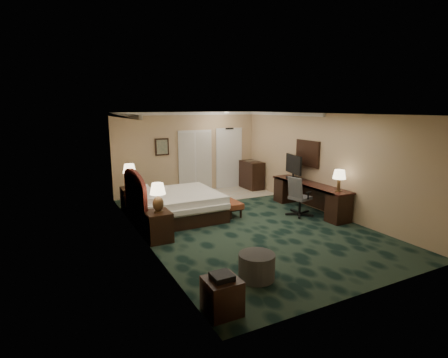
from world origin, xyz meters
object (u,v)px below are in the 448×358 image
side_table (222,296)px  desk_chair (300,196)px  lamp_near (158,198)px  desk (309,197)px  nightstand_far (132,199)px  lamp_far (130,176)px  bed (177,205)px  ottoman (257,266)px  nightstand_near (158,226)px  minibar (252,175)px  bed_bench (228,207)px  tv (293,167)px

side_table → desk_chair: desk_chair is taller
lamp_near → desk: bearing=3.4°
nightstand_far → lamp_far: 0.66m
lamp_far → side_table: 5.68m
bed → lamp_far: bearing=126.5°
ottoman → nightstand_near: bearing=111.6°
lamp_near → nightstand_far: bearing=90.3°
minibar → side_table: bearing=-124.6°
bed_bench → ottoman: size_ratio=1.85×
bed → desk: 3.68m
bed → side_table: (-0.90, -4.40, -0.08)m
tv → desk_chair: 1.22m
lamp_near → desk_chair: bearing=0.6°
bed_bench → side_table: 4.71m
nightstand_near → minibar: (4.41, 3.32, 0.17)m
tv → minibar: tv is taller
lamp_near → side_table: 3.15m
nightstand_near → lamp_far: (-0.02, 2.55, 0.66)m
lamp_near → bed_bench: size_ratio=0.55×
nightstand_far → bed_bench: bearing=-34.2°
ottoman → desk_chair: size_ratio=0.58×
lamp_near → lamp_far: size_ratio=0.94×
bed → lamp_near: size_ratio=3.36×
desk → bed: bearing=163.1°
nightstand_near → lamp_far: lamp_far is taller
ottoman → minibar: bearing=59.2°
lamp_near → lamp_far: (-0.03, 2.56, 0.02)m
desk_chair → bed: bearing=142.8°
lamp_far → side_table: (0.01, -5.63, -0.73)m
lamp_far → side_table: bearing=-89.9°
tv → desk_chair: bearing=-105.0°
ottoman → minibar: (3.44, 5.77, 0.27)m
nightstand_far → ottoman: (0.97, -5.03, -0.10)m
nightstand_far → ottoman: 5.12m
bed → minibar: bearing=29.6°
ottoman → side_table: bearing=-147.0°
bed → desk: size_ratio=0.78×
ottoman → tv: (3.42, 3.42, 0.92)m
lamp_near → desk_chair: size_ratio=0.59×
bed → desk_chair: size_ratio=1.99×
nightstand_near → lamp_near: 0.64m
lamp_near → ottoman: size_ratio=1.02×
bed → minibar: size_ratio=2.17×
nightstand_far → ottoman: nightstand_far is taller
bed → side_table: bearing=-101.5°
bed → bed_bench: (1.37, -0.27, -0.14)m
side_table → bed: bearing=78.5°
side_table → minibar: (4.42, 6.41, 0.23)m
bed → lamp_near: (-0.87, -1.33, 0.63)m
desk → desk_chair: size_ratio=2.54×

